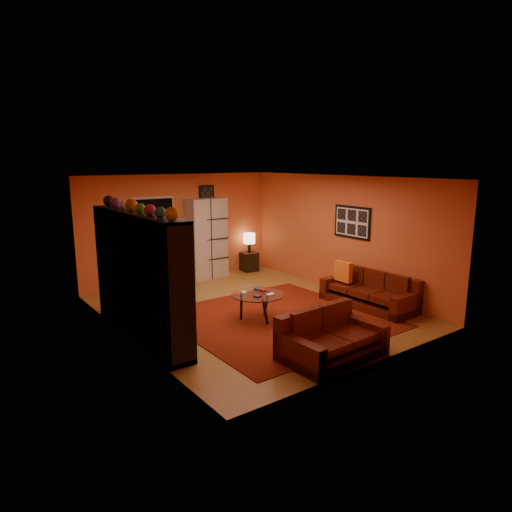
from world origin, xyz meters
TOP-DOWN VIEW (x-y plane):
  - floor at (0.00, 0.00)m, footprint 6.00×6.00m
  - ceiling at (0.00, 0.00)m, footprint 6.00×6.00m
  - wall_back at (0.00, 3.00)m, footprint 6.00×0.00m
  - wall_front at (0.00, -3.00)m, footprint 6.00×0.00m
  - wall_left at (-2.50, 0.00)m, footprint 0.00×6.00m
  - wall_right at (2.50, 0.00)m, footprint 0.00×6.00m
  - rug at (0.10, -0.70)m, footprint 3.60×3.60m
  - doorway at (-0.70, 2.96)m, footprint 0.95×0.10m
  - wall_art_right at (2.48, -0.30)m, footprint 0.03×1.00m
  - wall_art_back at (0.75, 2.98)m, footprint 0.42×0.03m
  - entertainment_unit at (-2.27, 0.00)m, footprint 0.45×3.00m
  - tv at (-2.23, 0.03)m, footprint 0.99×0.13m
  - sofa at (2.13, -1.19)m, footprint 0.85×1.98m
  - loveseat at (-0.30, -2.42)m, footprint 1.59×0.99m
  - throw_pillow at (1.95, -0.59)m, footprint 0.12×0.42m
  - coffee_table at (-0.22, -0.50)m, footprint 0.99×0.99m
  - storage_cabinet at (0.63, 2.80)m, footprint 1.03×0.52m
  - bowl_chair at (-1.20, 2.40)m, footprint 0.66×0.66m
  - side_table at (1.89, 2.75)m, footprint 0.45×0.45m
  - table_lamp at (1.89, 2.75)m, footprint 0.31×0.31m

SIDE VIEW (x-z plane):
  - floor at x=0.00m, z-range 0.00..0.00m
  - rug at x=0.10m, z-range 0.00..0.01m
  - side_table at x=1.89m, z-range 0.00..0.50m
  - loveseat at x=-0.30m, z-range -0.14..0.71m
  - bowl_chair at x=-1.20m, z-range 0.02..0.56m
  - sofa at x=2.13m, z-range -0.14..0.71m
  - coffee_table at x=-0.22m, z-range 0.21..0.70m
  - throw_pillow at x=1.95m, z-range 0.42..0.84m
  - table_lamp at x=1.89m, z-range 0.61..1.13m
  - storage_cabinet at x=0.63m, z-range 0.00..2.00m
  - tv at x=-2.23m, z-range 0.72..1.29m
  - doorway at x=-0.70m, z-range 0.00..2.04m
  - entertainment_unit at x=-2.27m, z-range 0.00..2.10m
  - wall_back at x=0.00m, z-range -1.70..4.30m
  - wall_front at x=0.00m, z-range -1.70..4.30m
  - wall_left at x=-2.50m, z-range -1.70..4.30m
  - wall_right at x=2.50m, z-range -1.70..4.30m
  - wall_art_right at x=2.48m, z-range 1.25..1.95m
  - wall_art_back at x=0.75m, z-range 1.79..2.31m
  - ceiling at x=0.00m, z-range 2.60..2.60m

